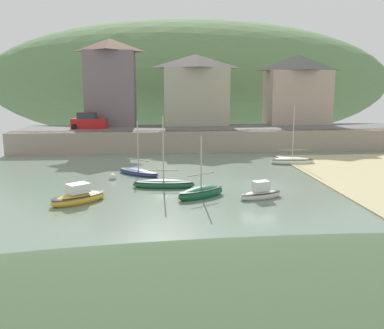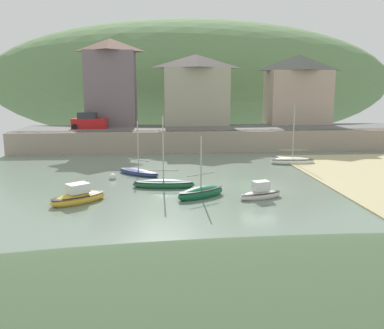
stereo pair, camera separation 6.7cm
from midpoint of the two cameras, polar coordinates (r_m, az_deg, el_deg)
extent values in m
cube|color=slate|center=(30.86, 9.37, -3.05)|extent=(48.00, 40.00, 0.06)
ellipsoid|color=#3A4F33|center=(16.54, 23.22, -15.04)|extent=(44.00, 10.00, 0.55)
cube|color=gray|center=(47.05, 4.46, 3.29)|extent=(48.00, 2.40, 2.40)
cube|color=#606060|center=(50.56, 3.82, 5.12)|extent=(48.00, 9.00, 0.10)
ellipsoid|color=#5E814F|center=(84.56, 0.01, 11.43)|extent=(80.00, 44.00, 23.84)
cube|color=slate|center=(54.61, -11.12, 10.32)|extent=(6.16, 5.84, 9.34)
pyramid|color=brown|center=(54.88, -11.33, 16.05)|extent=(6.46, 6.14, 1.62)
cube|color=#A29F84|center=(54.51, 0.56, 9.46)|extent=(8.32, 5.47, 7.34)
pyramid|color=#554C4B|center=(54.61, 0.57, 14.23)|extent=(8.62, 5.77, 1.75)
cube|color=tan|center=(57.40, 14.52, 9.04)|extent=(8.08, 5.06, 7.05)
pyramid|color=#3E413A|center=(57.48, 14.74, 13.60)|extent=(8.38, 5.36, 2.09)
ellipsoid|color=white|center=(40.51, 13.86, 0.42)|extent=(4.35, 1.69, 0.83)
ellipsoid|color=black|center=(40.47, 13.87, 0.74)|extent=(4.26, 1.65, 0.12)
cylinder|color=#B2A893|center=(40.11, 14.04, 4.47)|extent=(0.09, 0.09, 4.93)
cylinder|color=gray|center=(40.33, 13.93, 1.99)|extent=(2.69, 0.28, 0.07)
ellipsoid|color=silver|center=(27.46, 9.61, -4.31)|extent=(3.22, 1.87, 0.68)
ellipsoid|color=black|center=(27.42, 9.62, -3.93)|extent=(3.15, 1.83, 0.12)
cube|color=silver|center=(27.30, 9.65, -2.96)|extent=(1.23, 0.97, 0.65)
ellipsoid|color=#1D5935|center=(30.10, -3.92, -2.79)|extent=(4.67, 1.70, 0.80)
ellipsoid|color=black|center=(30.05, -3.93, -2.38)|extent=(4.58, 1.67, 0.12)
cylinder|color=#B2A893|center=(29.59, -3.99, 2.29)|extent=(0.09, 0.09, 4.59)
cylinder|color=gray|center=(29.87, -3.95, -0.85)|extent=(2.32, 0.31, 0.07)
ellipsoid|color=#165935|center=(27.33, 1.32, -4.05)|extent=(3.70, 2.88, 0.97)
ellipsoid|color=black|center=(27.26, 1.32, -3.51)|extent=(3.62, 2.82, 0.12)
cylinder|color=#B2A893|center=(26.86, 1.34, 0.37)|extent=(0.09, 0.09, 3.31)
cylinder|color=gray|center=(27.03, 1.33, -1.38)|extent=(1.92, 1.23, 0.07)
ellipsoid|color=gold|center=(27.07, -15.50, -4.66)|extent=(3.77, 3.38, 0.86)
ellipsoid|color=black|center=(27.01, -15.53, -4.18)|extent=(3.70, 3.31, 0.12)
cube|color=silver|center=(26.89, -15.58, -3.18)|extent=(1.62, 1.56, 0.59)
ellipsoid|color=navy|center=(34.69, -7.41, -1.13)|extent=(4.05, 3.69, 0.64)
ellipsoid|color=black|center=(34.65, -7.41, -0.85)|extent=(3.97, 3.61, 0.12)
cylinder|color=#B2A893|center=(34.29, -7.50, 2.65)|extent=(0.09, 0.09, 3.99)
cylinder|color=gray|center=(34.49, -7.45, 0.63)|extent=(1.84, 1.55, 0.07)
cube|color=red|center=(50.64, -14.05, 5.57)|extent=(4.18, 1.90, 1.20)
cube|color=#282D33|center=(50.61, -14.38, 6.64)|extent=(2.17, 1.60, 0.80)
cylinder|color=black|center=(51.21, -12.06, 5.40)|extent=(0.64, 0.22, 0.64)
cylinder|color=black|center=(49.63, -12.29, 5.23)|extent=(0.64, 0.22, 0.64)
cylinder|color=black|center=(51.74, -15.70, 5.29)|extent=(0.64, 0.22, 0.64)
cylinder|color=black|center=(50.18, -16.04, 5.11)|extent=(0.64, 0.22, 0.64)
sphere|color=silver|center=(33.29, -10.97, -1.74)|extent=(0.58, 0.58, 0.58)
camera|label=1|loc=(0.03, -90.02, 0.00)|focal=38.22mm
camera|label=2|loc=(0.03, 89.98, 0.00)|focal=38.22mm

